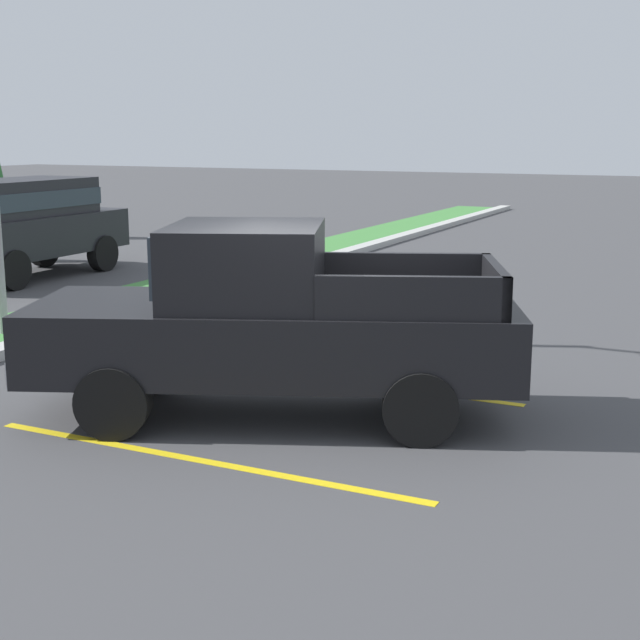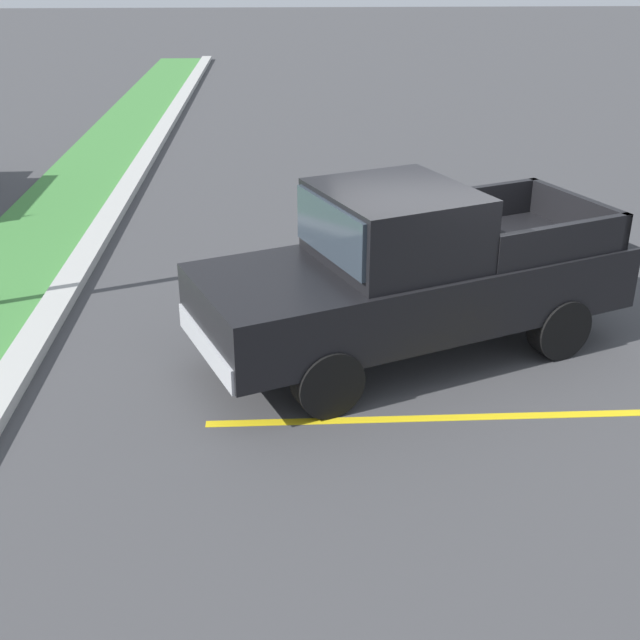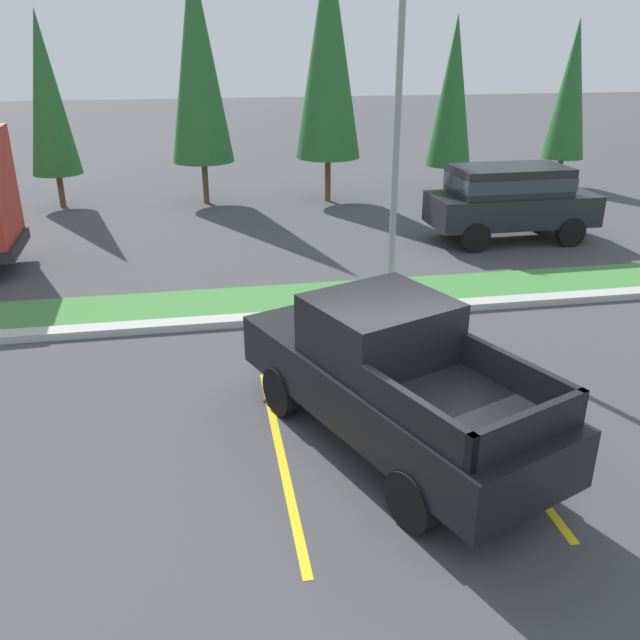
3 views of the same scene
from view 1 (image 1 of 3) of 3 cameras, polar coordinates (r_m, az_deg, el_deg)
The scene contains 5 objects.
ground_plane at distance 9.86m, azimuth -1.21°, elevation -6.25°, with size 120.00×120.00×0.00m, color #424244.
parking_line_near at distance 8.73m, azimuth -7.83°, elevation -8.76°, with size 0.12×4.80×0.01m, color yellow.
parking_line_far at distance 11.31m, azimuth 0.92°, elevation -3.86°, with size 0.12×4.80×0.01m, color yellow.
pickup_truck_main at distance 9.72m, azimuth -3.23°, elevation -0.18°, with size 3.74×5.54×2.10m.
suv_distant at distance 20.17m, azimuth -18.22°, elevation 6.04°, with size 4.63×2.03×2.10m.
Camera 1 is at (-8.33, -4.29, 3.06)m, focal length 50.45 mm.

